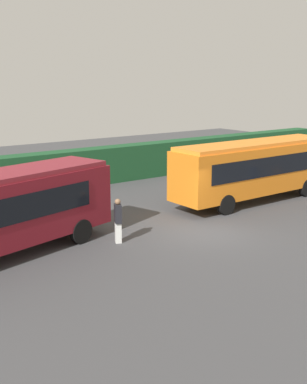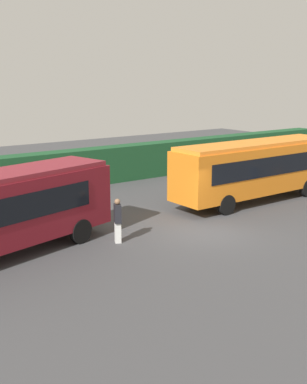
% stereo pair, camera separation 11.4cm
% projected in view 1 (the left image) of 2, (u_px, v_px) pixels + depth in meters
% --- Properties ---
extents(ground_plane, '(64.00, 64.00, 0.00)m').
position_uv_depth(ground_plane, '(207.00, 232.00, 21.01)').
color(ground_plane, '#424244').
extents(bus_maroon, '(8.97, 4.38, 3.17)m').
position_uv_depth(bus_maroon, '(6.00, 209.00, 17.87)').
color(bus_maroon, maroon).
rests_on(bus_maroon, ground_plane).
extents(bus_orange, '(10.31, 2.39, 3.22)m').
position_uv_depth(bus_orange, '(255.00, 167.00, 26.00)').
color(bus_orange, orange).
rests_on(bus_orange, ground_plane).
extents(person_right, '(0.43, 0.53, 1.82)m').
position_uv_depth(person_right, '(118.00, 220.00, 19.51)').
color(person_right, silver).
rests_on(person_right, ground_plane).
extents(hedge_row, '(44.00, 1.34, 2.25)m').
position_uv_depth(hedge_row, '(78.00, 168.00, 29.76)').
color(hedge_row, '#1B4A27').
rests_on(hedge_row, ground_plane).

